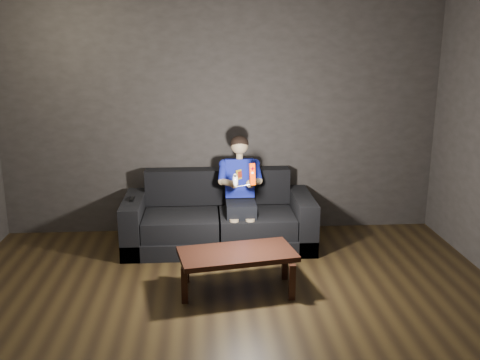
{
  "coord_description": "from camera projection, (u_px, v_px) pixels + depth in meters",
  "views": [
    {
      "loc": [
        -0.2,
        -3.56,
        2.2
      ],
      "look_at": [
        0.15,
        1.55,
        0.85
      ],
      "focal_mm": 40.0,
      "sensor_mm": 36.0,
      "label": 1
    }
  ],
  "objects": [
    {
      "name": "child",
      "position": [
        240.0,
        184.0,
        5.71
      ],
      "size": [
        0.47,
        0.57,
        1.15
      ],
      "color": "black",
      "rests_on": "sofa"
    },
    {
      "name": "coffee_table",
      "position": [
        237.0,
        257.0,
        4.76
      ],
      "size": [
        1.1,
        0.68,
        0.37
      ],
      "color": "black",
      "rests_on": "floor"
    },
    {
      "name": "floor",
      "position": [
        234.0,
        342.0,
        4.01
      ],
      "size": [
        5.0,
        5.0,
        0.0
      ],
      "primitive_type": "plane",
      "color": "black",
      "rests_on": "ground"
    },
    {
      "name": "nunchuk_white",
      "position": [
        235.0,
        180.0,
        5.24
      ],
      "size": [
        0.06,
        0.09,
        0.14
      ],
      "color": "silver",
      "rests_on": "child"
    },
    {
      "name": "sofa",
      "position": [
        219.0,
        222.0,
        5.85
      ],
      "size": [
        2.03,
        0.88,
        0.79
      ],
      "color": "black",
      "rests_on": "floor"
    },
    {
      "name": "wii_remote_red",
      "position": [
        252.0,
        174.0,
        5.23
      ],
      "size": [
        0.06,
        0.09,
        0.22
      ],
      "color": "#EC3600",
      "rests_on": "child"
    },
    {
      "name": "wii_remote_black",
      "position": [
        132.0,
        199.0,
        5.64
      ],
      "size": [
        0.03,
        0.14,
        0.03
      ],
      "color": "black",
      "rests_on": "sofa"
    },
    {
      "name": "back_wall",
      "position": [
        221.0,
        117.0,
        6.07
      ],
      "size": [
        5.0,
        0.04,
        2.7
      ],
      "primitive_type": "cube",
      "color": "#332E2C",
      "rests_on": "ground"
    }
  ]
}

